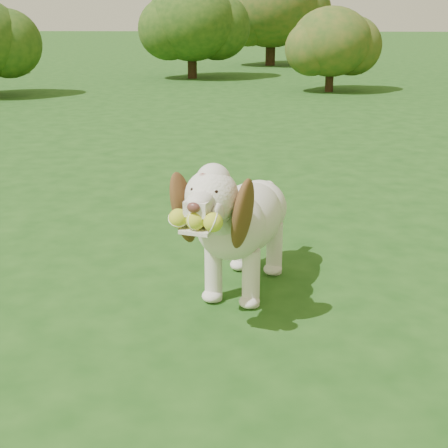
{
  "coord_description": "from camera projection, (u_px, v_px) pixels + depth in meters",
  "views": [
    {
      "loc": [
        0.13,
        -2.74,
        1.25
      ],
      "look_at": [
        -0.0,
        -0.27,
        0.41
      ],
      "focal_mm": 50.0,
      "sensor_mm": 36.0,
      "label": 1
    }
  ],
  "objects": [
    {
      "name": "ground",
      "position": [
        228.0,
        286.0,
        3.0
      ],
      "size": [
        80.0,
        80.0,
        0.0
      ],
      "primitive_type": "plane",
      "color": "#194413",
      "rests_on": "ground"
    },
    {
      "name": "dog",
      "position": [
        240.0,
        218.0,
        2.81
      ],
      "size": [
        0.56,
        1.06,
        0.7
      ],
      "rotation": [
        0.0,
        0.0,
        -0.29
      ],
      "color": "silver",
      "rests_on": "ground"
    },
    {
      "name": "shrub_b",
      "position": [
        192.0,
        22.0,
        11.94
      ],
      "size": [
        1.75,
        1.75,
        1.81
      ],
      "color": "#382314",
      "rests_on": "ground"
    },
    {
      "name": "shrub_c",
      "position": [
        331.0,
        42.0,
        10.0
      ],
      "size": [
        1.29,
        1.29,
        1.34
      ],
      "color": "#382314",
      "rests_on": "ground"
    },
    {
      "name": "shrub_i",
      "position": [
        271.0,
        6.0,
        14.77
      ],
      "size": [
        2.24,
        2.24,
        2.32
      ],
      "color": "#382314",
      "rests_on": "ground"
    }
  ]
}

